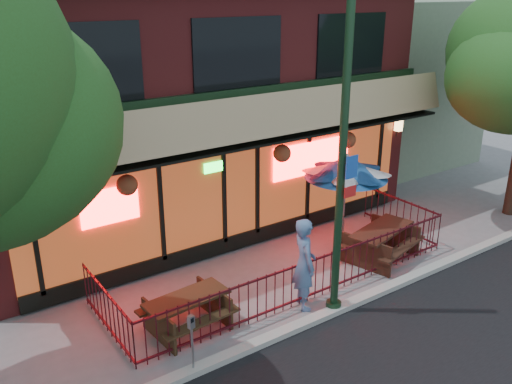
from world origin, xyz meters
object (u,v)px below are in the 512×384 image
Objects in this scene: parking_meter_near at (192,335)px; pedestrian at (304,264)px; picnic_table_left at (187,308)px; picnic_table_right at (381,239)px; street_light at (342,169)px; patio_umbrella at (346,167)px.

pedestrian is at bearing 11.01° from parking_meter_near.
picnic_table_right is (5.42, -0.08, 0.06)m from picnic_table_left.
picnic_table_left is at bearing 65.71° from parking_meter_near.
picnic_table_right is (2.57, 1.10, -2.61)m from street_light.
picnic_table_left is 0.72× the size of patio_umbrella.
patio_umbrella is at bearing 43.68° from street_light.
parking_meter_near is at bearing -178.70° from street_light.
street_light is at bearing -136.32° from patio_umbrella.
picnic_table_left is 0.80× the size of picnic_table_right.
picnic_table_right is 0.90× the size of patio_umbrella.
patio_umbrella is 6.51m from parking_meter_near.
street_light is 3.46× the size of pedestrian.
patio_umbrella is 2.07× the size of parking_meter_near.
street_light is 5.92× the size of parking_meter_near.
pedestrian is at bearing 130.29° from street_light.
picnic_table_left is 1.42m from parking_meter_near.
patio_umbrella is 3.63m from pedestrian.
patio_umbrella reaches higher than picnic_table_right.
street_light is at bearing 1.30° from parking_meter_near.
street_light is 3.83m from picnic_table_right.
patio_umbrella is (-0.09, 1.27, 1.56)m from picnic_table_right.
parking_meter_near is (-5.98, -1.18, 0.27)m from picnic_table_right.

